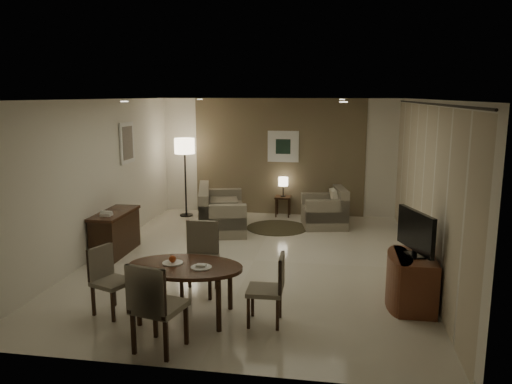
% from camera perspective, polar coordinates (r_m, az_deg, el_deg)
% --- Properties ---
extents(room_shell, '(5.50, 7.00, 2.70)m').
position_cam_1_polar(room_shell, '(8.62, 0.22, 1.56)').
color(room_shell, beige).
rests_on(room_shell, ground).
extents(taupe_accent, '(3.96, 0.03, 2.70)m').
position_cam_1_polar(taupe_accent, '(11.64, 2.63, 4.01)').
color(taupe_accent, brown).
rests_on(taupe_accent, wall_back).
extents(curtain_wall, '(0.08, 6.70, 2.58)m').
position_cam_1_polar(curtain_wall, '(8.23, 18.50, 0.32)').
color(curtain_wall, beige).
rests_on(curtain_wall, wall_right).
extents(curtain_rod, '(0.03, 6.80, 0.03)m').
position_cam_1_polar(curtain_rod, '(8.10, 19.07, 9.53)').
color(curtain_rod, black).
rests_on(curtain_rod, wall_right).
extents(art_back_frame, '(0.72, 0.03, 0.72)m').
position_cam_1_polar(art_back_frame, '(11.58, 3.12, 5.22)').
color(art_back_frame, silver).
rests_on(art_back_frame, wall_back).
extents(art_back_canvas, '(0.34, 0.01, 0.34)m').
position_cam_1_polar(art_back_canvas, '(11.57, 3.12, 5.21)').
color(art_back_canvas, black).
rests_on(art_back_canvas, wall_back).
extents(art_left_frame, '(0.03, 0.60, 0.80)m').
position_cam_1_polar(art_left_frame, '(10.10, -14.53, 5.46)').
color(art_left_frame, silver).
rests_on(art_left_frame, wall_left).
extents(art_left_canvas, '(0.01, 0.46, 0.64)m').
position_cam_1_polar(art_left_canvas, '(10.09, -14.45, 5.46)').
color(art_left_canvas, gray).
rests_on(art_left_canvas, wall_left).
extents(downlight_nl, '(0.10, 0.10, 0.01)m').
position_cam_1_polar(downlight_nl, '(6.78, -14.81, 9.97)').
color(downlight_nl, white).
rests_on(downlight_nl, ceiling).
extents(downlight_nr, '(0.10, 0.10, 0.01)m').
position_cam_1_polar(downlight_nr, '(6.19, 9.98, 10.10)').
color(downlight_nr, white).
rests_on(downlight_nr, ceiling).
extents(downlight_fl, '(0.10, 0.10, 0.01)m').
position_cam_1_polar(downlight_fl, '(10.17, -6.44, 10.49)').
color(downlight_fl, white).
rests_on(downlight_fl, ceiling).
extents(downlight_fr, '(0.10, 0.10, 0.01)m').
position_cam_1_polar(downlight_fr, '(9.79, 9.81, 10.38)').
color(downlight_fr, white).
rests_on(downlight_fr, ceiling).
extents(console_desk, '(0.48, 1.20, 0.75)m').
position_cam_1_polar(console_desk, '(9.18, -15.78, -4.50)').
color(console_desk, '#3F1F14').
rests_on(console_desk, floor).
extents(telephone, '(0.20, 0.14, 0.09)m').
position_cam_1_polar(telephone, '(8.82, -16.74, -2.34)').
color(telephone, white).
rests_on(telephone, console_desk).
extents(tv_cabinet, '(0.48, 0.90, 0.70)m').
position_cam_1_polar(tv_cabinet, '(7.01, 17.63, -9.69)').
color(tv_cabinet, brown).
rests_on(tv_cabinet, floor).
extents(flat_tv, '(0.36, 0.85, 0.60)m').
position_cam_1_polar(flat_tv, '(6.80, 17.79, -4.40)').
color(flat_tv, black).
rests_on(flat_tv, tv_cabinet).
extents(dining_table, '(1.45, 0.91, 0.68)m').
position_cam_1_polar(dining_table, '(6.45, -8.01, -11.18)').
color(dining_table, '#3F1F14').
rests_on(dining_table, floor).
extents(chair_near, '(0.60, 0.60, 1.03)m').
position_cam_1_polar(chair_near, '(5.67, -10.98, -12.59)').
color(chair_near, gray).
rests_on(chair_near, floor).
extents(chair_far, '(0.49, 0.49, 1.00)m').
position_cam_1_polar(chair_far, '(7.10, -6.53, -7.67)').
color(chair_far, gray).
rests_on(chair_far, floor).
extents(chair_left, '(0.55, 0.55, 0.87)m').
position_cam_1_polar(chair_left, '(6.70, -16.08, -9.79)').
color(chair_left, gray).
rests_on(chair_left, floor).
extents(chair_right, '(0.44, 0.44, 0.87)m').
position_cam_1_polar(chair_right, '(6.19, 1.01, -11.07)').
color(chair_right, gray).
rests_on(chair_right, floor).
extents(plate_a, '(0.26, 0.26, 0.02)m').
position_cam_1_polar(plate_a, '(6.43, -9.51, -8.00)').
color(plate_a, white).
rests_on(plate_a, dining_table).
extents(plate_b, '(0.26, 0.26, 0.02)m').
position_cam_1_polar(plate_b, '(6.22, -6.28, -8.55)').
color(plate_b, white).
rests_on(plate_b, dining_table).
extents(fruit_apple, '(0.09, 0.09, 0.09)m').
position_cam_1_polar(fruit_apple, '(6.41, -9.52, -7.55)').
color(fruit_apple, '#C44516').
rests_on(fruit_apple, plate_a).
extents(napkin, '(0.12, 0.08, 0.03)m').
position_cam_1_polar(napkin, '(6.22, -6.28, -8.35)').
color(napkin, white).
rests_on(napkin, plate_b).
extents(round_rug, '(1.30, 1.30, 0.01)m').
position_cam_1_polar(round_rug, '(10.60, 2.44, -4.09)').
color(round_rug, '#403A24').
rests_on(round_rug, floor).
extents(sofa, '(2.03, 1.36, 0.87)m').
position_cam_1_polar(sofa, '(10.51, -3.94, -1.82)').
color(sofa, gray).
rests_on(sofa, floor).
extents(armchair, '(1.05, 1.09, 0.83)m').
position_cam_1_polar(armchair, '(10.73, 7.80, -1.75)').
color(armchair, gray).
rests_on(armchair, floor).
extents(side_table, '(0.36, 0.36, 0.46)m').
position_cam_1_polar(side_table, '(11.59, 3.10, -1.63)').
color(side_table, black).
rests_on(side_table, floor).
extents(table_lamp, '(0.22, 0.22, 0.50)m').
position_cam_1_polar(table_lamp, '(11.49, 3.13, 0.71)').
color(table_lamp, '#FFEAC1').
rests_on(table_lamp, side_table).
extents(floor_lamp, '(0.46, 0.46, 1.81)m').
position_cam_1_polar(floor_lamp, '(11.58, -8.08, 1.64)').
color(floor_lamp, '#FFE5B7').
rests_on(floor_lamp, floor).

